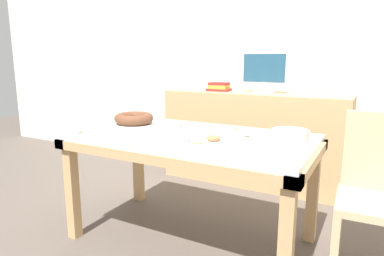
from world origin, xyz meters
TOP-DOWN VIEW (x-y plane):
  - ground_plane at (0.00, 0.00)m, footprint 12.00×12.00m
  - wall_back at (0.00, 1.57)m, footprint 8.00×0.10m
  - dining_table at (0.00, 0.00)m, footprint 1.59×0.86m
  - chair at (1.11, 0.11)m, footprint 0.44×0.44m
  - sideboard at (0.00, 1.27)m, footprint 1.77×0.44m
  - computer_monitor at (0.09, 1.27)m, footprint 0.42×0.20m
  - book_stack at (-0.37, 1.27)m, footprint 0.25×0.21m
  - cake_chocolate_round at (-0.53, 0.08)m, footprint 0.29×0.29m
  - pastry_platter at (0.16, -0.15)m, footprint 0.35×0.35m
  - plate_stack at (0.63, 0.02)m, footprint 0.21×0.21m
  - tealight_centre at (0.37, 0.04)m, footprint 0.04×0.04m
  - tealight_near_cakes at (-0.16, 0.14)m, footprint 0.04×0.04m
  - tealight_right_edge at (-0.63, -0.35)m, footprint 0.04×0.04m
  - tealight_left_edge at (0.23, 0.23)m, footprint 0.04×0.04m

SIDE VIEW (x-z plane):
  - ground_plane at x=0.00m, z-range 0.00..0.00m
  - sideboard at x=0.00m, z-range 0.00..0.91m
  - chair at x=1.11m, z-range 0.05..0.99m
  - dining_table at x=0.00m, z-range 0.28..1.02m
  - tealight_centre at x=0.37m, z-range 0.74..0.77m
  - tealight_near_cakes at x=-0.16m, z-range 0.74..0.77m
  - tealight_right_edge at x=-0.63m, z-range 0.74..0.77m
  - tealight_left_edge at x=0.23m, z-range 0.74..0.77m
  - pastry_platter at x=0.16m, z-range 0.74..0.78m
  - cake_chocolate_round at x=-0.53m, z-range 0.74..0.83m
  - plate_stack at x=0.63m, z-range 0.74..0.83m
  - book_stack at x=-0.37m, z-range 0.91..0.99m
  - computer_monitor at x=0.09m, z-range 0.91..1.29m
  - wall_back at x=0.00m, z-range 0.00..2.60m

